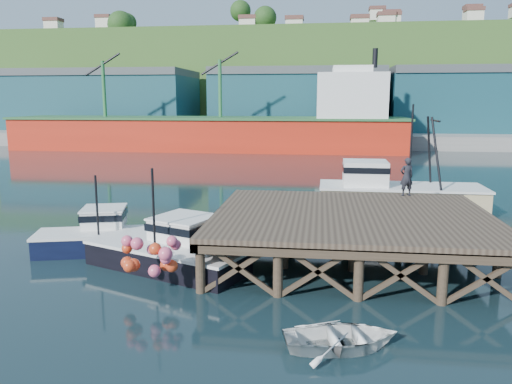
% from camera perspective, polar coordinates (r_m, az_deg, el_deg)
% --- Properties ---
extents(ground, '(300.00, 300.00, 0.00)m').
position_cam_1_polar(ground, '(23.17, -3.09, -7.12)').
color(ground, black).
rests_on(ground, ground).
extents(wharf, '(12.00, 10.00, 2.62)m').
position_cam_1_polar(wharf, '(22.16, 10.92, -2.91)').
color(wharf, brown).
rests_on(wharf, ground).
extents(far_quay, '(160.00, 40.00, 2.00)m').
position_cam_1_polar(far_quay, '(92.00, 4.84, 6.68)').
color(far_quay, gray).
rests_on(far_quay, ground).
extents(warehouse_left, '(32.00, 16.00, 9.00)m').
position_cam_1_polar(warehouse_left, '(95.10, -17.15, 9.70)').
color(warehouse_left, '#184150').
rests_on(warehouse_left, far_quay).
extents(warehouse_mid, '(28.00, 16.00, 9.00)m').
position_cam_1_polar(warehouse_mid, '(86.81, 4.75, 10.09)').
color(warehouse_mid, '#184150').
rests_on(warehouse_mid, far_quay).
extents(warehouse_right, '(30.00, 16.00, 9.00)m').
position_cam_1_polar(warehouse_right, '(90.52, 24.34, 9.23)').
color(warehouse_right, '#184150').
rests_on(warehouse_right, far_quay).
extents(cargo_ship, '(55.50, 10.00, 13.75)m').
position_cam_1_polar(cargo_ship, '(70.93, -2.85, 7.47)').
color(cargo_ship, red).
rests_on(cargo_ship, ground).
extents(hillside, '(220.00, 50.00, 22.00)m').
position_cam_1_polar(hillside, '(121.85, 5.57, 12.29)').
color(hillside, '#2D511E').
rests_on(hillside, ground).
extents(boat_navy, '(6.28, 4.02, 3.71)m').
position_cam_1_polar(boat_navy, '(24.67, -17.17, -4.69)').
color(boat_navy, black).
rests_on(boat_navy, ground).
extents(boat_black, '(7.49, 6.23, 4.35)m').
position_cam_1_polar(boat_black, '(21.54, -9.67, -6.40)').
color(boat_black, black).
rests_on(boat_black, ground).
extents(trawler, '(10.14, 3.72, 6.76)m').
position_cam_1_polar(trawler, '(32.52, 15.85, 0.14)').
color(trawler, '#CCB884').
rests_on(trawler, ground).
extents(dinghy, '(3.77, 3.06, 0.69)m').
position_cam_1_polar(dinghy, '(14.99, 9.74, -16.03)').
color(dinghy, white).
rests_on(dinghy, ground).
extents(dockworker, '(0.83, 0.68, 1.97)m').
position_cam_1_polar(dockworker, '(26.77, 16.83, 1.67)').
color(dockworker, black).
rests_on(dockworker, wharf).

